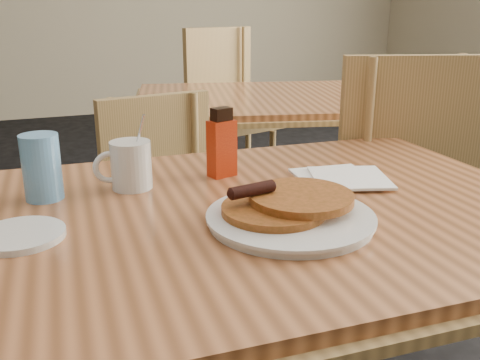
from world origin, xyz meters
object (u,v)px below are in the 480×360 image
at_px(chair_neighbor_far, 224,100).
at_px(blue_tumbler, 42,167).
at_px(coffee_mug, 130,164).
at_px(syrup_bottle, 222,145).
at_px(pancake_plate, 289,213).
at_px(neighbor_table, 287,104).
at_px(main_table, 239,227).
at_px(chair_main_far, 165,204).
at_px(chair_neighbor_near, 387,174).

xyz_separation_m(chair_neighbor_far, blue_tumbler, (-1.04, -1.81, 0.21)).
relative_size(coffee_mug, blue_tumbler, 1.21).
bearing_deg(syrup_bottle, blue_tumbler, 165.91).
relative_size(chair_neighbor_far, coffee_mug, 6.10).
bearing_deg(pancake_plate, coffee_mug, 128.41).
bearing_deg(syrup_bottle, chair_neighbor_far, 54.10).
height_order(neighbor_table, syrup_bottle, syrup_bottle).
relative_size(main_table, chair_neighbor_far, 1.36).
xyz_separation_m(chair_neighbor_far, syrup_bottle, (-0.64, -1.80, 0.22)).
height_order(main_table, chair_main_far, chair_main_far).
bearing_deg(neighbor_table, chair_neighbor_near, -89.02).
height_order(chair_neighbor_far, syrup_bottle, chair_neighbor_far).
relative_size(main_table, chair_neighbor_near, 1.38).
xyz_separation_m(syrup_bottle, blue_tumbler, (-0.40, -0.02, -0.01)).
height_order(chair_neighbor_far, coffee_mug, chair_neighbor_far).
bearing_deg(chair_main_far, main_table, -101.34).
xyz_separation_m(main_table, chair_main_far, (0.01, 0.70, -0.20)).
distance_m(neighbor_table, chair_main_far, 0.90).
distance_m(pancake_plate, blue_tumbler, 0.52).
height_order(main_table, chair_neighbor_near, chair_neighbor_near).
relative_size(chair_neighbor_far, syrup_bottle, 6.21).
height_order(chair_neighbor_near, syrup_bottle, chair_neighbor_near).
bearing_deg(blue_tumbler, chair_neighbor_near, 14.93).
bearing_deg(main_table, blue_tumbler, 150.79).
distance_m(chair_main_far, chair_neighbor_far, 1.48).
relative_size(chair_neighbor_near, coffee_mug, 6.00).
relative_size(chair_neighbor_far, pancake_plate, 3.23).
relative_size(main_table, syrup_bottle, 8.45).
relative_size(chair_main_far, pancake_plate, 2.73).
bearing_deg(chair_neighbor_near, neighbor_table, 108.91).
distance_m(pancake_plate, coffee_mug, 0.39).
height_order(pancake_plate, blue_tumbler, blue_tumbler).
distance_m(main_table, chair_neighbor_near, 0.88).
bearing_deg(coffee_mug, main_table, -68.50).
distance_m(chair_neighbor_near, coffee_mug, 0.96).
xyz_separation_m(chair_neighbor_far, chair_neighbor_near, (0.04, -1.53, -0.01)).
bearing_deg(neighbor_table, chair_neighbor_far, 91.87).
relative_size(main_table, chair_main_far, 1.61).
relative_size(chair_neighbor_near, pancake_plate, 3.18).
xyz_separation_m(chair_neighbor_far, pancake_plate, (-0.62, -2.11, 0.16)).
distance_m(main_table, coffee_mug, 0.29).
bearing_deg(blue_tumbler, neighbor_table, 44.22).
bearing_deg(chair_neighbor_far, main_table, -124.87).
height_order(syrup_bottle, blue_tumbler, syrup_bottle).
distance_m(chair_main_far, coffee_mug, 0.61).
height_order(main_table, pancake_plate, pancake_plate).
xyz_separation_m(chair_neighbor_near, syrup_bottle, (-0.68, -0.27, 0.23)).
relative_size(chair_main_far, chair_neighbor_near, 0.86).
distance_m(chair_main_far, syrup_bottle, 0.58).
bearing_deg(main_table, neighbor_table, 60.25).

